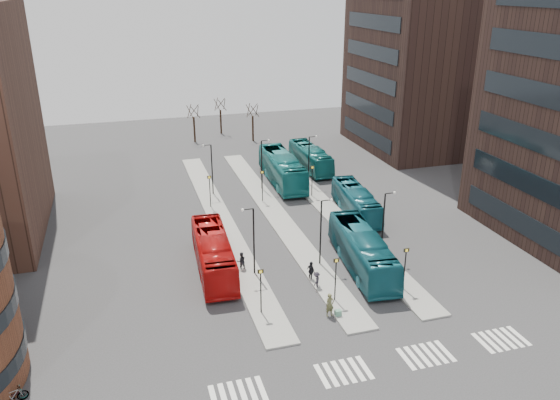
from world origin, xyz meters
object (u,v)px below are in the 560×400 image
object	(u,v)px
teal_bus_a	(362,250)
bicycle_far	(13,396)
commuter_a	(241,261)
commuter_c	(317,280)
traveller	(330,305)
commuter_b	(311,271)
red_bus	(213,253)
suitcase	(338,314)
teal_bus_b	(282,169)
bicycle_mid	(13,396)
teal_bus_c	(356,202)
teal_bus_d	(310,158)

from	to	relation	value
teal_bus_a	bicycle_far	bearing A→B (deg)	-154.52
commuter_a	commuter_c	size ratio (longest dim) A/B	1.13
traveller	commuter_a	bearing A→B (deg)	112.05
commuter_b	commuter_a	bearing A→B (deg)	40.46
teal_bus_a	commuter_c	bearing A→B (deg)	-150.30
teal_bus_a	commuter_b	world-z (taller)	teal_bus_a
traveller	teal_bus_a	bearing A→B (deg)	42.37
red_bus	commuter_c	world-z (taller)	red_bus
commuter_c	bicycle_far	world-z (taller)	commuter_c
traveller	bicycle_far	size ratio (longest dim) A/B	1.14
suitcase	commuter_b	xyz separation A→B (m)	(-0.08, 5.77, 0.57)
suitcase	commuter_c	size ratio (longest dim) A/B	0.40
red_bus	teal_bus_b	size ratio (longest dim) A/B	0.89
commuter_a	bicycle_mid	xyz separation A→B (m)	(-16.71, -12.13, -0.31)
teal_bus_c	traveller	xyz separation A→B (m)	(-9.89, -17.42, -0.55)
teal_bus_b	commuter_b	distance (m)	24.57
red_bus	teal_bus_c	world-z (taller)	red_bus
teal_bus_a	traveller	bearing A→B (deg)	-124.94
teal_bus_d	bicycle_mid	distance (m)	48.91
commuter_a	commuter_b	xyz separation A→B (m)	(5.23, -3.46, 0.03)
commuter_a	commuter_b	bearing A→B (deg)	144.25
red_bus	bicycle_mid	xyz separation A→B (m)	(-14.40, -12.82, -1.11)
teal_bus_b	bicycle_mid	distance (m)	42.27
teal_bus_c	bicycle_far	xyz separation A→B (m)	(-31.37, -20.53, -1.06)
red_bus	commuter_b	bearing A→B (deg)	-25.66
bicycle_mid	traveller	bearing A→B (deg)	-100.13
red_bus	teal_bus_b	distance (m)	23.42
commuter_c	bicycle_far	distance (m)	23.05
teal_bus_b	traveller	world-z (taller)	teal_bus_b
commuter_b	commuter_c	distance (m)	1.39
red_bus	traveller	xyz separation A→B (m)	(7.09, -9.57, -0.71)
teal_bus_b	teal_bus_d	world-z (taller)	teal_bus_b
commuter_c	bicycle_mid	world-z (taller)	commuter_c
commuter_c	suitcase	bearing A→B (deg)	37.20
commuter_b	bicycle_far	distance (m)	23.54
teal_bus_c	commuter_b	distance (m)	15.28
suitcase	teal_bus_a	size ratio (longest dim) A/B	0.05
suitcase	bicycle_mid	xyz separation A→B (m)	(-22.02, -2.90, 0.23)
teal_bus_a	bicycle_far	xyz separation A→B (m)	(-26.94, -9.30, -1.27)
teal_bus_b	commuter_c	world-z (taller)	teal_bus_b
traveller	bicycle_mid	xyz separation A→B (m)	(-21.49, -3.26, -0.40)
teal_bus_c	traveller	distance (m)	20.04
teal_bus_a	commuter_c	size ratio (longest dim) A/B	8.21
teal_bus_d	commuter_c	distance (m)	31.37
suitcase	teal_bus_a	distance (m)	8.31
teal_bus_a	commuter_b	bearing A→B (deg)	-164.72
suitcase	teal_bus_c	bearing A→B (deg)	64.26
red_bus	teal_bus_d	size ratio (longest dim) A/B	1.05
teal_bus_d	commuter_c	bearing A→B (deg)	-109.27
traveller	commuter_c	bearing A→B (deg)	77.64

